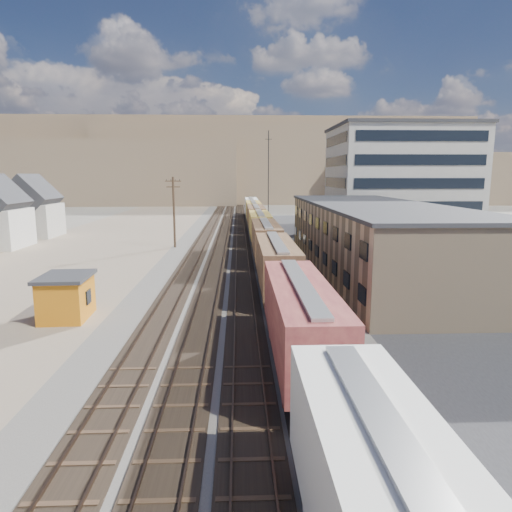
{
  "coord_description": "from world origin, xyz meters",
  "views": [
    {
      "loc": [
        0.59,
        -22.74,
        10.14
      ],
      "look_at": [
        2.15,
        17.7,
        3.0
      ],
      "focal_mm": 32.0,
      "sensor_mm": 36.0,
      "label": 1
    }
  ],
  "objects_px": {
    "freight_train": "(262,231)",
    "maintenance_shed": "(66,296)",
    "utility_pole_north": "(174,211)",
    "parked_car_blue": "(391,233)"
  },
  "relations": [
    {
      "from": "freight_train",
      "to": "maintenance_shed",
      "type": "xyz_separation_m",
      "value": [
        -15.54,
        -28.77,
        -1.15
      ]
    },
    {
      "from": "utility_pole_north",
      "to": "maintenance_shed",
      "type": "xyz_separation_m",
      "value": [
        -3.24,
        -32.71,
        -3.66
      ]
    },
    {
      "from": "parked_car_blue",
      "to": "maintenance_shed",
      "type": "bearing_deg",
      "value": 179.25
    },
    {
      "from": "freight_train",
      "to": "maintenance_shed",
      "type": "height_order",
      "value": "freight_train"
    },
    {
      "from": "maintenance_shed",
      "to": "parked_car_blue",
      "type": "bearing_deg",
      "value": 47.99
    },
    {
      "from": "utility_pole_north",
      "to": "maintenance_shed",
      "type": "height_order",
      "value": "utility_pole_north"
    },
    {
      "from": "freight_train",
      "to": "parked_car_blue",
      "type": "relative_size",
      "value": 19.74
    },
    {
      "from": "maintenance_shed",
      "to": "parked_car_blue",
      "type": "height_order",
      "value": "maintenance_shed"
    },
    {
      "from": "freight_train",
      "to": "parked_car_blue",
      "type": "bearing_deg",
      "value": 30.32
    },
    {
      "from": "freight_train",
      "to": "maintenance_shed",
      "type": "bearing_deg",
      "value": -118.37
    }
  ]
}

